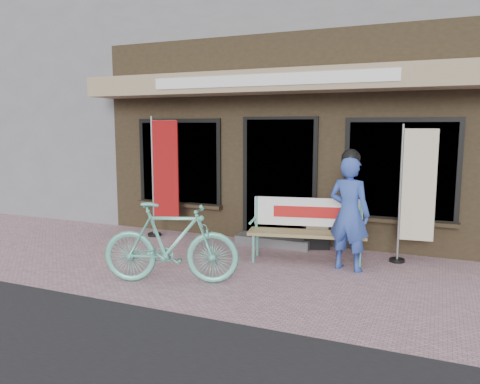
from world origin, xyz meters
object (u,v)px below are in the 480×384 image
at_px(bench, 307,224).
at_px(nobori_cream, 415,193).
at_px(person, 349,211).
at_px(menu_stand, 317,224).
at_px(bicycle, 171,243).
at_px(nobori_red, 164,176).

relative_size(bench, nobori_cream, 0.87).
height_order(person, menu_stand, person).
relative_size(bench, bicycle, 1.02).
bearing_deg(person, bicycle, -130.55).
xyz_separation_m(nobori_red, nobori_cream, (4.31, 0.02, -0.07)).
xyz_separation_m(bicycle, menu_stand, (1.35, 2.36, -0.09)).
distance_m(person, menu_stand, 1.19).
relative_size(bench, person, 1.04).
height_order(nobori_cream, menu_stand, nobori_cream).
xyz_separation_m(person, menu_stand, (-0.67, 0.89, -0.41)).
bearing_deg(nobori_cream, person, -145.18).
distance_m(bench, nobori_cream, 1.65).
bearing_deg(menu_stand, bicycle, -140.06).
height_order(bench, nobori_cream, nobori_cream).
bearing_deg(nobori_red, bicycle, -59.40).
bearing_deg(person, nobori_cream, 53.85).
relative_size(nobori_red, menu_stand, 2.59).
relative_size(nobori_cream, menu_stand, 2.42).
height_order(nobori_red, nobori_cream, nobori_red).
bearing_deg(menu_stand, nobori_cream, -27.46).
xyz_separation_m(nobori_cream, menu_stand, (-1.50, 0.19, -0.63)).
xyz_separation_m(nobori_red, menu_stand, (2.81, 0.21, -0.70)).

